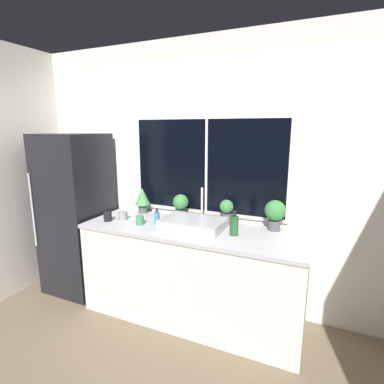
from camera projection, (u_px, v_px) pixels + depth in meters
ground_plane at (176, 336)px, 2.69m from camera, size 14.00×14.00×0.00m
wall_back at (208, 176)px, 3.07m from camera, size 8.00×0.09×2.70m
wall_left at (102, 161)px, 4.55m from camera, size 0.06×7.00×2.70m
counter at (192, 273)px, 2.90m from camera, size 2.12×0.70×0.91m
refrigerator at (76, 214)px, 3.37m from camera, size 0.63×0.64×1.78m
sink at (193, 223)px, 2.80m from camera, size 0.58×0.43×0.35m
potted_plant_far_left at (142, 198)px, 3.29m from camera, size 0.17×0.17×0.28m
potted_plant_center_left at (181, 204)px, 3.11m from camera, size 0.16×0.16×0.25m
potted_plant_center_right at (227, 210)px, 2.91m from camera, size 0.13×0.13×0.24m
potted_plant_far_right at (275, 213)px, 2.72m from camera, size 0.19×0.19×0.28m
soap_bottle at (157, 217)px, 2.92m from camera, size 0.05×0.05×0.16m
bottle_tall at (234, 225)px, 2.61m from camera, size 0.08×0.08×0.22m
mug_green at (140, 220)px, 2.91m from camera, size 0.07×0.07×0.09m
mug_black at (108, 216)px, 3.02m from camera, size 0.08×0.08×0.09m
mug_grey at (123, 215)px, 3.07m from camera, size 0.09×0.09×0.09m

